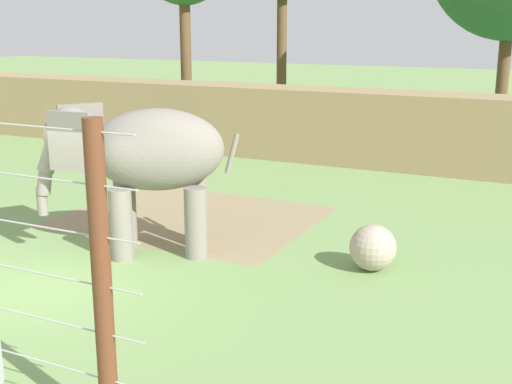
{
  "coord_description": "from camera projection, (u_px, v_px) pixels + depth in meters",
  "views": [
    {
      "loc": [
        8.04,
        -8.1,
        4.39
      ],
      "look_at": [
        2.86,
        2.5,
        1.4
      ],
      "focal_mm": 47.21,
      "sensor_mm": 36.0,
      "label": 1
    }
  ],
  "objects": [
    {
      "name": "feed_trough",
      "position": [
        148.0,
        153.0,
        21.96
      ],
      "size": [
        1.48,
        0.83,
        0.44
      ],
      "color": "slate",
      "rests_on": "ground"
    },
    {
      "name": "elephant",
      "position": [
        142.0,
        157.0,
        12.76
      ],
      "size": [
        3.51,
        2.76,
        2.88
      ],
      "color": "gray",
      "rests_on": "ground"
    },
    {
      "name": "ground_plane",
      "position": [
        43.0,
        285.0,
        11.56
      ],
      "size": [
        120.0,
        120.0,
        0.0
      ],
      "primitive_type": "plane",
      "color": "#759956"
    },
    {
      "name": "enrichment_ball",
      "position": [
        373.0,
        248.0,
        12.16
      ],
      "size": [
        0.85,
        0.85,
        0.85
      ],
      "primitive_type": "sphere",
      "color": "tan",
      "rests_on": "ground"
    },
    {
      "name": "embankment_wall",
      "position": [
        309.0,
        124.0,
        21.97
      ],
      "size": [
        36.0,
        1.8,
        2.31
      ],
      "primitive_type": "cube",
      "color": "#997F56",
      "rests_on": "ground"
    },
    {
      "name": "dirt_patch",
      "position": [
        191.0,
        217.0,
        15.57
      ],
      "size": [
        5.63,
        4.55,
        0.01
      ],
      "primitive_type": "cube",
      "rotation": [
        0.0,
        0.0,
        0.0
      ],
      "color": "#937F5B",
      "rests_on": "ground"
    }
  ]
}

